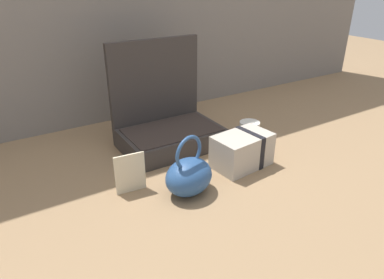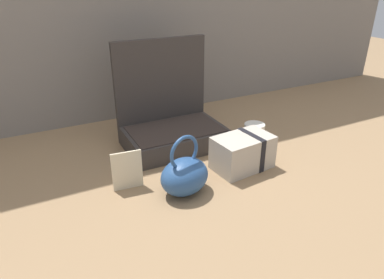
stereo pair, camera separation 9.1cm
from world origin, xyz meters
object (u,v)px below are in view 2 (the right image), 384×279
Objects in this scene: cream_toiletry_bag at (243,152)px; coffee_mug at (253,134)px; teal_pouch_handbag at (185,175)px; info_card_left at (127,170)px; open_suitcase at (171,121)px.

cream_toiletry_bag is 0.21m from coffee_mug.
teal_pouch_handbag is 0.18m from info_card_left.
cream_toiletry_bag is at bearing -63.59° from open_suitcase.
teal_pouch_handbag is at bearing -28.35° from info_card_left.
open_suitcase reaches higher than teal_pouch_handbag.
cream_toiletry_bag is (0.25, 0.05, -0.00)m from teal_pouch_handbag.
teal_pouch_handbag is 1.70× the size of coffee_mug.
open_suitcase is at bearing 116.41° from cream_toiletry_bag.
teal_pouch_handbag is at bearing -106.95° from open_suitcase.
info_card_left is at bearing -136.65° from open_suitcase.
cream_toiletry_bag is 1.85× the size of coffee_mug.
teal_pouch_handbag is 0.92× the size of cream_toiletry_bag.
coffee_mug is (0.15, 0.14, -0.02)m from cream_toiletry_bag.
open_suitcase is 0.33m from cream_toiletry_bag.
open_suitcase reaches higher than info_card_left.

